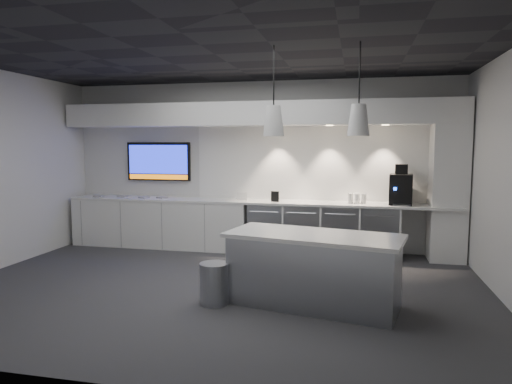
% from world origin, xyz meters
% --- Properties ---
extents(floor, '(7.00, 7.00, 0.00)m').
position_xyz_m(floor, '(0.00, 0.00, 0.00)').
color(floor, '#333336').
rests_on(floor, ground).
extents(ceiling, '(7.00, 7.00, 0.00)m').
position_xyz_m(ceiling, '(0.00, 0.00, 3.00)').
color(ceiling, black).
rests_on(ceiling, wall_back).
extents(wall_back, '(7.00, 0.00, 7.00)m').
position_xyz_m(wall_back, '(0.00, 2.50, 1.50)').
color(wall_back, silver).
rests_on(wall_back, floor).
extents(wall_front, '(7.00, 0.00, 7.00)m').
position_xyz_m(wall_front, '(0.00, -2.50, 1.50)').
color(wall_front, silver).
rests_on(wall_front, floor).
extents(back_counter, '(6.80, 0.65, 0.04)m').
position_xyz_m(back_counter, '(0.00, 2.17, 0.88)').
color(back_counter, white).
rests_on(back_counter, left_base_cabinets).
extents(left_base_cabinets, '(3.30, 0.63, 0.86)m').
position_xyz_m(left_base_cabinets, '(-1.75, 2.17, 0.43)').
color(left_base_cabinets, white).
rests_on(left_base_cabinets, floor).
extents(fridge_unit_a, '(0.60, 0.61, 0.85)m').
position_xyz_m(fridge_unit_a, '(0.25, 2.17, 0.42)').
color(fridge_unit_a, '#909498').
rests_on(fridge_unit_a, floor).
extents(fridge_unit_b, '(0.60, 0.61, 0.85)m').
position_xyz_m(fridge_unit_b, '(0.88, 2.17, 0.42)').
color(fridge_unit_b, '#909498').
rests_on(fridge_unit_b, floor).
extents(fridge_unit_c, '(0.60, 0.61, 0.85)m').
position_xyz_m(fridge_unit_c, '(1.51, 2.17, 0.42)').
color(fridge_unit_c, '#909498').
rests_on(fridge_unit_c, floor).
extents(fridge_unit_d, '(0.60, 0.61, 0.85)m').
position_xyz_m(fridge_unit_d, '(2.14, 2.17, 0.42)').
color(fridge_unit_d, '#909498').
rests_on(fridge_unit_d, floor).
extents(backsplash, '(4.60, 0.03, 1.30)m').
position_xyz_m(backsplash, '(1.20, 2.48, 1.55)').
color(backsplash, white).
rests_on(backsplash, wall_back).
extents(soffit, '(6.90, 0.60, 0.40)m').
position_xyz_m(soffit, '(0.00, 2.20, 2.40)').
color(soffit, white).
rests_on(soffit, wall_back).
extents(column, '(0.55, 0.55, 2.60)m').
position_xyz_m(column, '(3.20, 2.20, 1.30)').
color(column, white).
rests_on(column, floor).
extents(wall_tv, '(1.25, 0.07, 0.72)m').
position_xyz_m(wall_tv, '(-1.90, 2.45, 1.56)').
color(wall_tv, black).
rests_on(wall_tv, wall_back).
extents(island, '(2.14, 1.25, 0.85)m').
position_xyz_m(island, '(1.29, -0.35, 0.43)').
color(island, '#909498').
rests_on(island, floor).
extents(bin, '(0.36, 0.36, 0.49)m').
position_xyz_m(bin, '(0.14, -0.56, 0.24)').
color(bin, '#909498').
rests_on(bin, floor).
extents(coffee_machine, '(0.40, 0.56, 0.66)m').
position_xyz_m(coffee_machine, '(2.48, 2.20, 1.17)').
color(coffee_machine, black).
rests_on(coffee_machine, back_counter).
extents(sign_black, '(0.14, 0.04, 0.18)m').
position_xyz_m(sign_black, '(0.40, 2.09, 0.99)').
color(sign_black, black).
rests_on(sign_black, back_counter).
extents(sign_white, '(0.18, 0.04, 0.14)m').
position_xyz_m(sign_white, '(-0.20, 2.14, 0.97)').
color(sign_white, white).
rests_on(sign_white, back_counter).
extents(cup_cluster, '(0.30, 0.19, 0.16)m').
position_xyz_m(cup_cluster, '(1.78, 2.18, 0.98)').
color(cup_cluster, silver).
rests_on(cup_cluster, back_counter).
extents(tray_a, '(0.18, 0.18, 0.02)m').
position_xyz_m(tray_a, '(-2.98, 2.11, 0.91)').
color(tray_a, '#969696').
rests_on(tray_a, back_counter).
extents(tray_b, '(0.16, 0.16, 0.02)m').
position_xyz_m(tray_b, '(-2.51, 2.15, 0.91)').
color(tray_b, '#969696').
rests_on(tray_b, back_counter).
extents(tray_c, '(0.20, 0.20, 0.02)m').
position_xyz_m(tray_c, '(-2.05, 2.10, 0.91)').
color(tray_c, '#969696').
rests_on(tray_c, back_counter).
extents(tray_d, '(0.20, 0.20, 0.02)m').
position_xyz_m(tray_d, '(-1.73, 2.17, 0.91)').
color(tray_d, '#969696').
rests_on(tray_d, back_counter).
extents(pendant_left, '(0.25, 0.25, 1.05)m').
position_xyz_m(pendant_left, '(0.81, -0.35, 2.15)').
color(pendant_left, white).
rests_on(pendant_left, ceiling).
extents(pendant_right, '(0.25, 0.25, 1.05)m').
position_xyz_m(pendant_right, '(1.77, -0.35, 2.15)').
color(pendant_right, white).
rests_on(pendant_right, ceiling).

